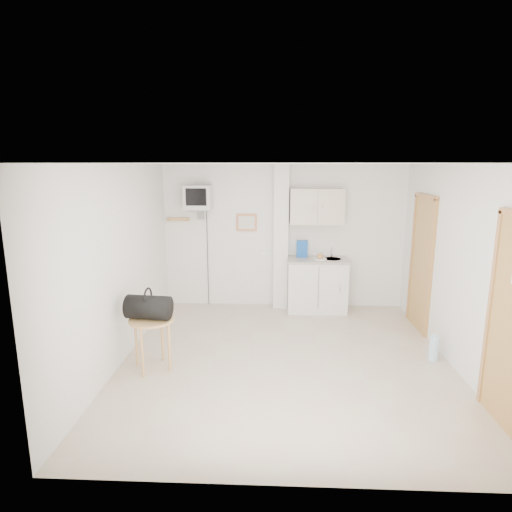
{
  "coord_description": "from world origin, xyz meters",
  "views": [
    {
      "loc": [
        -0.15,
        -5.18,
        2.49
      ],
      "look_at": [
        -0.41,
        0.6,
        1.25
      ],
      "focal_mm": 30.0,
      "sensor_mm": 36.0,
      "label": 1
    }
  ],
  "objects_px": {
    "round_table": "(152,327)",
    "water_bottle": "(434,348)",
    "crt_television": "(198,198)",
    "duffel_bag": "(149,307)"
  },
  "relations": [
    {
      "from": "crt_television",
      "to": "water_bottle",
      "type": "height_order",
      "value": "crt_television"
    },
    {
      "from": "round_table",
      "to": "duffel_bag",
      "type": "bearing_deg",
      "value": -176.82
    },
    {
      "from": "crt_television",
      "to": "round_table",
      "type": "height_order",
      "value": "crt_television"
    },
    {
      "from": "crt_television",
      "to": "round_table",
      "type": "bearing_deg",
      "value": -94.89
    },
    {
      "from": "crt_television",
      "to": "duffel_bag",
      "type": "height_order",
      "value": "crt_television"
    },
    {
      "from": "round_table",
      "to": "crt_television",
      "type": "bearing_deg",
      "value": 85.11
    },
    {
      "from": "duffel_bag",
      "to": "water_bottle",
      "type": "bearing_deg",
      "value": 12.89
    },
    {
      "from": "duffel_bag",
      "to": "water_bottle",
      "type": "distance_m",
      "value": 3.67
    },
    {
      "from": "round_table",
      "to": "duffel_bag",
      "type": "height_order",
      "value": "duffel_bag"
    },
    {
      "from": "round_table",
      "to": "water_bottle",
      "type": "distance_m",
      "value": 3.61
    }
  ]
}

